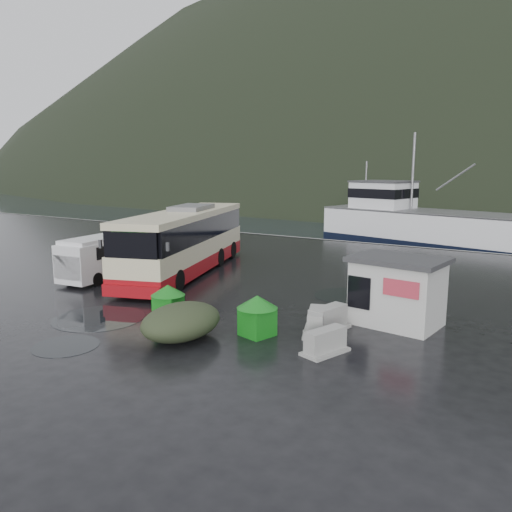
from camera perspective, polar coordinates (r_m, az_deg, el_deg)
The scene contains 14 objects.
ground at distance 22.38m, azimuth -8.64°, elevation -4.84°, with size 160.00×160.00×0.00m, color black.
harbor_water at distance 127.32m, azimuth 25.51°, elevation 6.63°, with size 300.00×180.00×0.02m, color black.
quay_edge at distance 39.46m, azimuth 10.47°, elevation 1.64°, with size 160.00×0.60×1.50m, color #999993.
coach_bus at distance 27.82m, azimuth -7.97°, elevation -1.85°, with size 3.19×12.87×3.64m, color beige, non-canonical shape.
white_van at distance 27.30m, azimuth -16.69°, elevation -2.42°, with size 1.87×5.42×2.26m, color white, non-canonical shape.
waste_bin_left at distance 19.68m, azimuth -9.94°, elevation -6.98°, with size 0.95×0.95×1.31m, color #157719, non-canonical shape.
waste_bin_right at distance 17.49m, azimuth 0.14°, elevation -9.04°, with size 1.02×1.02×1.42m, color #157719, non-canonical shape.
dome_tent at distance 17.35m, azimuth -8.47°, elevation -9.32°, with size 2.20×3.08×1.21m, color #303A23, non-canonical shape.
ticket_kiosk at distance 19.35m, azimuth 15.66°, elevation -7.52°, with size 3.23×2.45×2.53m, color silver, non-canonical shape.
jersey_barrier_a at distance 16.06m, azimuth 7.90°, elevation -10.93°, with size 0.78×1.57×0.78m, color #999993, non-canonical shape.
jersey_barrier_b at distance 18.19m, azimuth 8.18°, elevation -8.38°, with size 0.86×1.72×0.86m, color #999993, non-canonical shape.
jersey_barrier_c at distance 17.82m, azimuth 6.87°, elevation -8.75°, with size 0.84×1.68×0.84m, color #999993, non-canonical shape.
fishing_trawler at distance 46.57m, azimuth 20.33°, elevation 2.46°, with size 25.22×5.53×10.09m, color white, non-canonical shape.
puddles at distance 21.33m, azimuth -7.83°, elevation -5.56°, with size 11.66×13.39×0.01m.
Camera 1 is at (14.07, -16.41, 5.77)m, focal length 35.00 mm.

